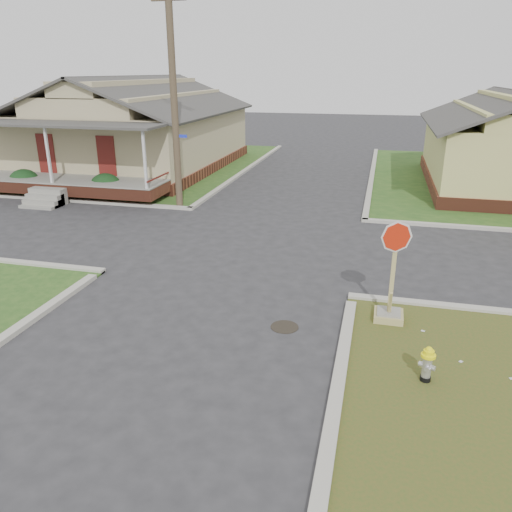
# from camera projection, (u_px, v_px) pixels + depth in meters

# --- Properties ---
(ground) EXTENTS (120.00, 120.00, 0.00)m
(ground) POSITION_uv_depth(u_px,v_px,m) (201.00, 307.00, 12.36)
(ground) COLOR #2A292C
(ground) RESTS_ON ground
(verge_far_left) EXTENTS (19.00, 19.00, 0.05)m
(verge_far_left) POSITION_uv_depth(u_px,v_px,m) (105.00, 162.00, 31.67)
(verge_far_left) COLOR #264C1B
(verge_far_left) RESTS_ON ground
(curbs) EXTENTS (80.00, 40.00, 0.12)m
(curbs) POSITION_uv_depth(u_px,v_px,m) (252.00, 244.00, 16.90)
(curbs) COLOR #ADAA9C
(curbs) RESTS_ON ground
(manhole) EXTENTS (0.64, 0.64, 0.01)m
(manhole) POSITION_uv_depth(u_px,v_px,m) (285.00, 327.00, 11.40)
(manhole) COLOR black
(manhole) RESTS_ON ground
(corner_house) EXTENTS (10.10, 15.50, 5.30)m
(corner_house) POSITION_uv_depth(u_px,v_px,m) (136.00, 130.00, 29.00)
(corner_house) COLOR brown
(corner_house) RESTS_ON ground
(side_house_yellow) EXTENTS (7.60, 11.60, 4.70)m
(side_house_yellow) POSITION_uv_depth(u_px,v_px,m) (509.00, 143.00, 24.32)
(side_house_yellow) COLOR brown
(side_house_yellow) RESTS_ON ground
(utility_pole) EXTENTS (1.80, 0.28, 9.00)m
(utility_pole) POSITION_uv_depth(u_px,v_px,m) (174.00, 93.00, 19.77)
(utility_pole) COLOR #493A2A
(utility_pole) RESTS_ON ground
(fire_hydrant) EXTENTS (0.27, 0.27, 0.72)m
(fire_hydrant) POSITION_uv_depth(u_px,v_px,m) (427.00, 362.00, 9.22)
(fire_hydrant) COLOR black
(fire_hydrant) RESTS_ON ground
(stop_sign) EXTENTS (0.68, 0.66, 2.40)m
(stop_sign) POSITION_uv_depth(u_px,v_px,m) (390.00, 299.00, 11.49)
(stop_sign) COLOR tan
(stop_sign) RESTS_ON ground
(hedge_left) EXTENTS (1.46, 1.20, 1.11)m
(hedge_left) POSITION_uv_depth(u_px,v_px,m) (25.00, 181.00, 23.52)
(hedge_left) COLOR #123316
(hedge_left) RESTS_ON verge_far_left
(hedge_right) EXTENTS (1.44, 1.18, 1.10)m
(hedge_right) POSITION_uv_depth(u_px,v_px,m) (106.00, 186.00, 22.66)
(hedge_right) COLOR #123316
(hedge_right) RESTS_ON verge_far_left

